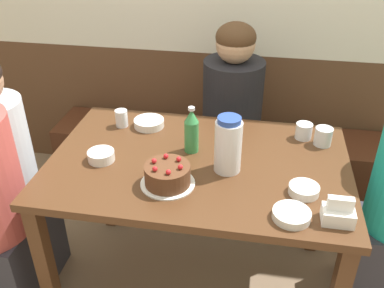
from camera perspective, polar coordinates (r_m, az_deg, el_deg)
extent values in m
plane|color=#846B51|center=(2.34, 0.71, -17.97)|extent=(12.00, 12.00, 0.00)
cube|color=brown|center=(2.90, 4.19, 3.73)|extent=(4.80, 0.04, 0.88)
cube|color=#472314|center=(2.82, 3.52, -2.29)|extent=(2.12, 0.38, 0.44)
cube|color=#4C2D19|center=(1.84, 0.86, -2.69)|extent=(1.28, 0.83, 0.03)
cube|color=#4C2D19|center=(1.99, -18.77, -15.82)|extent=(0.06, 0.06, 0.72)
cube|color=#4C2D19|center=(2.49, -11.38, -3.97)|extent=(0.06, 0.06, 0.72)
cube|color=#4C2D19|center=(2.37, 16.60, -6.76)|extent=(0.06, 0.06, 0.72)
cylinder|color=white|center=(1.70, -3.25, -5.26)|extent=(0.22, 0.22, 0.01)
cylinder|color=#56331E|center=(1.67, -3.30, -4.08)|extent=(0.18, 0.18, 0.08)
sphere|color=red|center=(1.62, -1.57, -3.08)|extent=(0.02, 0.02, 0.02)
sphere|color=red|center=(1.67, -1.78, -2.02)|extent=(0.02, 0.02, 0.02)
sphere|color=red|center=(1.69, -3.51, -1.63)|extent=(0.02, 0.02, 0.02)
sphere|color=red|center=(1.67, -5.08, -2.26)|extent=(0.02, 0.02, 0.02)
sphere|color=red|center=(1.62, -4.97, -3.33)|extent=(0.02, 0.02, 0.02)
sphere|color=red|center=(1.60, -3.18, -3.76)|extent=(0.02, 0.02, 0.02)
cylinder|color=white|center=(1.73, 4.82, -0.35)|extent=(0.11, 0.11, 0.22)
cylinder|color=#28479E|center=(1.67, 5.00, 3.21)|extent=(0.09, 0.09, 0.02)
cylinder|color=#388E4C|center=(1.87, -0.07, 1.01)|extent=(0.06, 0.06, 0.14)
cone|color=#388E4C|center=(1.82, -0.07, 3.74)|extent=(0.06, 0.06, 0.06)
cylinder|color=silver|center=(1.80, -0.07, 4.73)|extent=(0.03, 0.03, 0.01)
cube|color=white|center=(1.59, 18.87, -9.02)|extent=(0.11, 0.08, 0.05)
cube|color=white|center=(1.56, 19.19, -7.54)|extent=(0.09, 0.03, 0.05)
cylinder|color=white|center=(1.87, -12.02, -1.56)|extent=(0.11, 0.11, 0.04)
cylinder|color=white|center=(1.69, 14.69, -5.91)|extent=(0.12, 0.12, 0.03)
cylinder|color=white|center=(1.57, 13.12, -9.19)|extent=(0.14, 0.14, 0.03)
cylinder|color=white|center=(2.10, -5.75, 2.81)|extent=(0.15, 0.15, 0.04)
cylinder|color=silver|center=(2.05, 14.67, 1.69)|extent=(0.08, 0.08, 0.07)
cylinder|color=silver|center=(2.11, -9.38, 3.41)|extent=(0.06, 0.06, 0.08)
cylinder|color=silver|center=(2.02, 17.10, 0.97)|extent=(0.08, 0.08, 0.08)
cube|color=#33333D|center=(2.68, 4.89, -4.12)|extent=(0.30, 0.34, 0.45)
cylinder|color=black|center=(2.44, 5.39, 5.21)|extent=(0.34, 0.34, 0.52)
sphere|color=tan|center=(2.30, 5.83, 13.12)|extent=(0.21, 0.21, 0.21)
ellipsoid|color=#4C331E|center=(2.29, 5.88, 13.99)|extent=(0.21, 0.21, 0.16)
cube|color=#33333D|center=(2.30, -23.95, -14.47)|extent=(0.34, 0.30, 0.45)
cube|color=#33333D|center=(2.39, -21.85, -11.74)|extent=(0.34, 0.30, 0.45)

